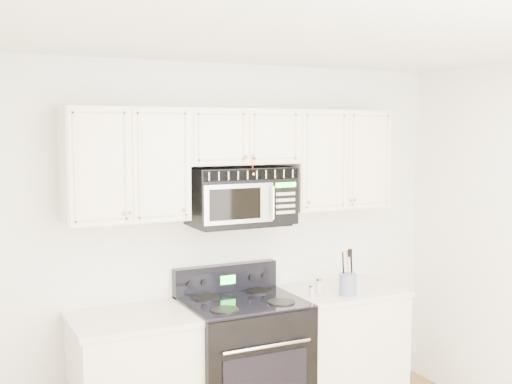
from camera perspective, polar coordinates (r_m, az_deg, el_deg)
room at (r=3.30m, az=10.17°, el=-9.00°), size 3.51×3.51×2.61m
base_cabinet_right at (r=5.12m, az=7.58°, el=-13.84°), size 0.86×0.65×0.92m
range at (r=4.68m, az=-1.18°, el=-14.92°), size 0.81×0.73×1.13m
upper_cabinets at (r=4.57m, az=-1.58°, el=3.18°), size 2.44×0.37×0.75m
microwave at (r=4.57m, az=-1.33°, el=-0.33°), size 0.74×0.42×0.41m
utensil_crock at (r=4.77m, az=8.16°, el=-8.06°), size 0.13×0.13×0.34m
shaker_salt at (r=4.68m, az=4.98°, el=-8.78°), size 0.04×0.04×0.09m
shaker_pepper at (r=4.81m, az=5.63°, el=-8.26°), size 0.05×0.05×0.11m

